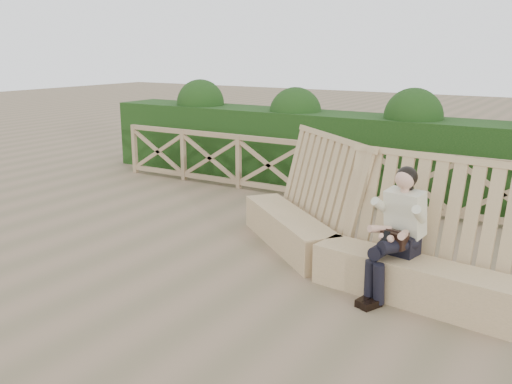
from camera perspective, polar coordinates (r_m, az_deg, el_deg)
The scene contains 5 objects.
ground at distance 7.75m, azimuth -3.00°, elevation -6.86°, with size 60.00×60.00×0.00m, color brown.
bench at distance 7.43m, azimuth 9.22°, elevation -4.64°, with size 4.34×2.38×1.62m.
woman at distance 6.64m, azimuth 13.98°, elevation -3.55°, with size 0.53×0.94×1.51m.
guardrail at distance 10.53m, azimuth 7.97°, elevation 1.85°, with size 10.10×0.09×1.10m.
hedge at distance 11.58m, azimuth 10.46°, elevation 3.86°, with size 12.00×1.20×1.50m, color black.
Camera 1 is at (4.18, -5.90, 2.79)m, focal length 40.00 mm.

